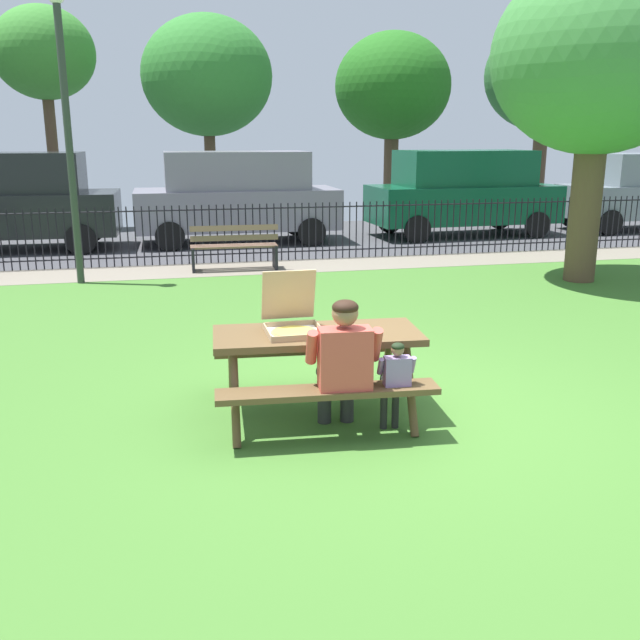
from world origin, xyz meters
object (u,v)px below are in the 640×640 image
object	(u,v)px
parked_car_center	(237,195)
parked_car_right	(463,191)
picnic_table_foreground	(317,351)
pizza_slice_on_table	(340,334)
child_at_table	(395,378)
adult_at_table	(343,361)
tree_near_table	(599,59)
parked_car_far_right	(638,191)
parked_car_left	(7,199)
pizza_box_open	(292,321)
park_bench_center	(234,248)
far_tree_midright	(393,87)
far_tree_midleft	(44,55)
far_tree_center	(207,77)
far_tree_right	(545,76)
lamp_post_walkway	(66,111)

from	to	relation	value
parked_car_center	parked_car_right	distance (m)	5.59
picnic_table_foreground	pizza_slice_on_table	size ratio (longest dim) A/B	6.15
pizza_slice_on_table	child_at_table	bearing A→B (deg)	-51.39
adult_at_table	tree_near_table	world-z (taller)	tree_near_table
adult_at_table	parked_car_far_right	distance (m)	15.57
child_at_table	parked_car_left	xyz separation A→B (m)	(-4.99, 11.18, 0.59)
pizza_box_open	parked_car_far_right	bearing A→B (deg)	43.27
park_bench_center	far_tree_midright	world-z (taller)	far_tree_midright
parked_car_far_right	far_tree_midleft	distance (m)	15.99
pizza_box_open	parked_car_left	xyz separation A→B (m)	(-4.26, 10.55, 0.23)
picnic_table_foreground	far_tree_center	xyz separation A→B (m)	(0.21, 14.92, 3.41)
pizza_slice_on_table	far_tree_midright	size ratio (longest dim) A/B	0.06
parked_car_right	parked_car_far_right	size ratio (longest dim) A/B	1.19
pizza_slice_on_table	far_tree_midright	bearing A→B (deg)	70.15
pizza_slice_on_table	parked_car_far_right	size ratio (longest dim) A/B	0.08
park_bench_center	far_tree_right	distance (m)	13.57
picnic_table_foreground	far_tree_midright	xyz separation A→B (m)	(5.60, 14.92, 3.20)
adult_at_table	far_tree_midright	xyz separation A→B (m)	(5.51, 15.43, 3.14)
parked_car_center	lamp_post_walkway	bearing A→B (deg)	-127.83
far_tree_midleft	far_tree_midright	xyz separation A→B (m)	(9.62, 0.00, -0.67)
parked_car_left	far_tree_midleft	bearing A→B (deg)	84.00
parked_car_far_right	far_tree_right	xyz separation A→B (m)	(-0.48, 4.32, 3.17)
adult_at_table	far_tree_midright	distance (m)	16.68
tree_near_table	parked_car_right	distance (m)	6.25
tree_near_table	parked_car_center	xyz separation A→B (m)	(-5.25, 5.70, -2.52)
tree_near_table	park_bench_center	bearing A→B (deg)	158.26
picnic_table_foreground	pizza_box_open	distance (m)	0.35
parked_car_left	far_tree_right	distance (m)	15.90
parked_car_right	far_tree_midleft	world-z (taller)	far_tree_midleft
picnic_table_foreground	park_bench_center	size ratio (longest dim) A/B	1.18
lamp_post_walkway	parked_car_center	world-z (taller)	lamp_post_walkway
far_tree_midleft	child_at_table	bearing A→B (deg)	-73.67
adult_at_table	child_at_table	world-z (taller)	adult_at_table
far_tree_midleft	pizza_slice_on_table	bearing A→B (deg)	-74.46
park_bench_center	parked_car_left	bearing A→B (deg)	142.66
parked_car_left	parked_car_far_right	world-z (taller)	parked_car_left
pizza_box_open	adult_at_table	world-z (taller)	pizza_box_open
far_tree_center	far_tree_midright	bearing A→B (deg)	0.00
pizza_slice_on_table	parked_car_center	xyz separation A→B (m)	(0.30, 10.73, 0.32)
park_bench_center	parked_car_center	bearing A→B (deg)	82.54
lamp_post_walkway	parked_car_right	size ratio (longest dim) A/B	1.00
child_at_table	picnic_table_foreground	bearing A→B (deg)	132.59
child_at_table	far_tree_center	size ratio (longest dim) A/B	0.15
parked_car_center	far_tree_midleft	xyz separation A→B (m)	(-4.49, 4.32, 3.38)
picnic_table_foreground	far_tree_midleft	xyz separation A→B (m)	(-4.01, 14.92, 3.88)
adult_at_table	parked_car_left	world-z (taller)	parked_car_left
far_tree_midright	pizza_slice_on_table	bearing A→B (deg)	-109.85
child_at_table	far_tree_midleft	world-z (taller)	far_tree_midleft
parked_car_far_right	far_tree_midright	bearing A→B (deg)	141.30
parked_car_center	parked_car_far_right	bearing A→B (deg)	0.00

